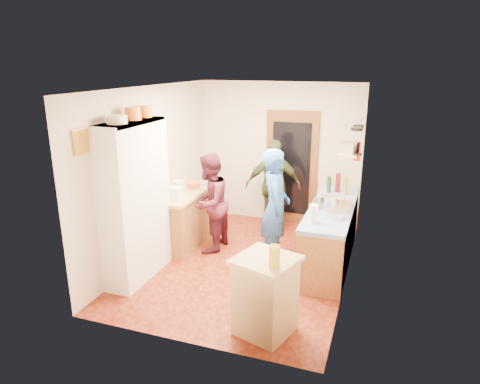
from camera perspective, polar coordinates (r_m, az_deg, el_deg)
The scene contains 44 objects.
floor at distance 6.57m, azimuth 0.55°, elevation -9.62°, with size 3.00×4.00×0.02m, color brown.
ceiling at distance 5.88m, azimuth 0.62°, elevation 13.85°, with size 3.00×4.00×0.02m, color silver.
wall_back at distance 7.97m, azimuth 5.22°, elevation 5.13°, with size 3.00×0.02×2.60m, color beige.
wall_front at distance 4.34m, azimuth -7.97°, elevation -5.34°, with size 3.00×0.02×2.60m, color beige.
wall_left at distance 6.71m, azimuth -11.74°, elevation 2.56°, with size 0.02×4.00×2.60m, color beige.
wall_right at distance 5.81m, azimuth 14.84°, elevation 0.08°, with size 0.02×4.00×2.60m, color beige.
door_frame at distance 7.93m, azimuth 6.86°, elevation 3.16°, with size 0.95×0.06×2.10m, color brown.
door_glass at distance 7.90m, azimuth 6.80°, elevation 3.11°, with size 0.70×0.02×1.70m, color black.
hutch_body at distance 6.01m, azimuth -13.76°, elevation -1.27°, with size 0.40×1.20×2.20m, color white.
hutch_top_shelf at distance 5.77m, azimuth -14.52°, elevation 8.96°, with size 0.40×1.14×0.04m, color white.
plate_stack at distance 5.54m, azimuth -16.11°, elevation 9.28°, with size 0.25×0.25×0.11m, color white.
orange_pot_a at distance 5.84m, azimuth -14.07°, elevation 10.12°, with size 0.21×0.21×0.17m, color orange.
orange_pot_b at distance 6.10m, azimuth -12.49°, elevation 10.45°, with size 0.18×0.18×0.16m, color orange.
left_counter_base at distance 7.20m, azimuth -7.38°, elevation -3.51°, with size 0.60×1.40×0.85m, color olive.
left_counter_top at distance 7.06m, azimuth -7.52°, elevation -0.09°, with size 0.64×1.44×0.05m, color tan.
toaster at distance 6.62m, azimuth -8.88°, elevation -0.19°, with size 0.26×0.17×0.20m, color white.
kettle at distance 6.98m, azimuth -8.20°, elevation 0.75°, with size 0.18×0.18×0.20m, color white.
orange_bowl at distance 7.20m, azimuth -6.18°, elevation 0.90°, with size 0.21×0.21×0.10m, color orange.
chopping_board at distance 7.51m, azimuth -5.54°, elevation 1.33°, with size 0.30×0.22×0.03m, color tan.
right_counter_base at distance 6.60m, azimuth 11.95°, elevation -5.77°, with size 0.60×2.20×0.84m, color olive.
right_counter_top at distance 6.44m, azimuth 12.19°, elevation -2.08°, with size 0.62×2.22×0.06m, color #1B3FAE.
hob at distance 6.38m, azimuth 12.16°, elevation -1.80°, with size 0.55×0.58×0.04m, color silver.
pot_on_hob at distance 6.28m, azimuth 11.67°, elevation -1.17°, with size 0.22×0.22×0.14m, color silver.
bottle_a at distance 7.04m, azimuth 11.78°, elevation 0.99°, with size 0.07×0.07×0.27m, color #143F14.
bottle_b at distance 7.10m, azimuth 12.92°, elevation 1.25°, with size 0.08×0.08×0.31m, color #591419.
bottle_c at distance 6.97m, azimuth 13.85°, elevation 0.80°, with size 0.07×0.07×0.29m, color olive.
paper_towel at distance 5.68m, azimuth 9.77°, elevation -2.88°, with size 0.11×0.11×0.25m, color white.
mixing_bowl at distance 5.95m, azimuth 12.58°, elevation -2.94°, with size 0.25×0.25×0.09m, color silver.
island_base at distance 4.89m, azimuth 3.39°, elevation -13.88°, with size 0.55×0.55×0.86m, color tan.
island_top at distance 4.67m, azimuth 3.48°, elevation -9.09°, with size 0.62×0.62×0.05m, color tan.
cutting_board at distance 4.73m, azimuth 3.31°, elevation -8.61°, with size 0.35×0.28×0.02m, color white.
oil_jar at distance 4.43m, azimuth 4.62°, elevation -8.58°, with size 0.12×0.12×0.24m, color #AD9E2D.
pan_rail at distance 7.15m, azimuth 15.96°, elevation 9.28°, with size 0.02×0.02×0.65m, color silver.
pan_hang_a at distance 7.00m, azimuth 15.29°, elevation 8.10°, with size 0.18×0.18×0.05m, color black.
pan_hang_b at distance 7.20m, azimuth 15.40°, elevation 8.16°, with size 0.16×0.16×0.05m, color black.
pan_hang_c at distance 7.40m, azimuth 15.53°, elevation 8.45°, with size 0.17×0.17×0.05m, color black.
wall_shelf at distance 6.16m, azimuth 14.18°, elevation 4.93°, with size 0.26×0.42×0.03m, color tan.
radio at distance 6.14m, azimuth 14.25°, elevation 5.75°, with size 0.22×0.30×0.15m, color silver.
ext_bracket at distance 7.42m, azimuth 15.76°, elevation 4.85°, with size 0.06×0.10×0.04m, color black.
fire_extinguisher at distance 7.42m, azimuth 15.33°, elevation 5.27°, with size 0.11×0.11×0.32m, color red.
picture_frame at distance 5.30m, azimuth -20.50°, elevation 6.32°, with size 0.03×0.25×0.30m, color gold.
person_hob at distance 6.26m, azimuth 5.05°, elevation -2.20°, with size 0.64×0.42×1.76m, color #2552A1.
person_left at distance 6.78m, azimuth -3.71°, elevation -1.41°, with size 0.77×0.60×1.59m, color #491828.
person_back at distance 7.55m, azimuth 4.52°, elevation 0.79°, with size 0.97×0.41×1.66m, color #333F22.
Camera 1 is at (1.87, -5.56, 2.94)m, focal length 32.00 mm.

